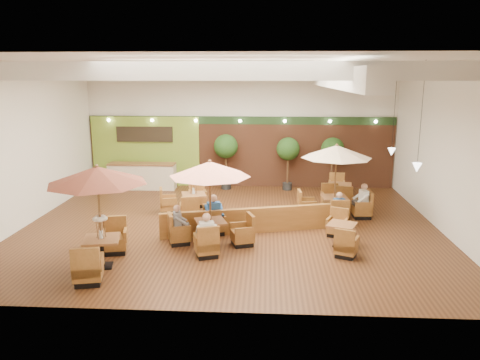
# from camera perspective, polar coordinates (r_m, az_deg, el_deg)

# --- Properties ---
(room) EXTENTS (14.04, 14.00, 5.52)m
(room) POSITION_cam_1_polar(r_m,az_deg,el_deg) (16.58, -0.03, 7.75)
(room) COLOR #381E0F
(room) RESTS_ON ground
(service_counter) EXTENTS (3.00, 0.75, 1.18)m
(service_counter) POSITION_cam_1_polar(r_m,az_deg,el_deg) (21.61, -11.82, 0.46)
(service_counter) COLOR beige
(service_counter) RESTS_ON ground
(booth_divider) EXTENTS (5.85, 1.74, 0.83)m
(booth_divider) POSITION_cam_1_polar(r_m,az_deg,el_deg) (15.32, 1.50, -4.95)
(booth_divider) COLOR brown
(booth_divider) RESTS_ON ground
(table_0) EXTENTS (2.61, 2.87, 2.82)m
(table_0) POSITION_cam_1_polar(r_m,az_deg,el_deg) (12.70, -16.91, -1.22)
(table_0) COLOR brown
(table_0) RESTS_ON ground
(table_1) EXTENTS (2.72, 2.72, 2.63)m
(table_1) POSITION_cam_1_polar(r_m,az_deg,el_deg) (13.92, -3.67, -0.90)
(table_1) COLOR brown
(table_1) RESTS_ON ground
(table_2) EXTENTS (2.66, 2.66, 2.70)m
(table_2) POSITION_cam_1_polar(r_m,az_deg,el_deg) (16.94, 11.61, 1.46)
(table_2) COLOR brown
(table_2) RESTS_ON ground
(table_3) EXTENTS (1.86, 2.67, 1.54)m
(table_3) POSITION_cam_1_polar(r_m,az_deg,el_deg) (17.53, -6.46, -2.63)
(table_3) COLOR brown
(table_3) RESTS_ON ground
(table_4) EXTENTS (1.04, 2.52, 0.88)m
(table_4) POSITION_cam_1_polar(r_m,az_deg,el_deg) (14.52, 12.25, -6.59)
(table_4) COLOR brown
(table_4) RESTS_ON ground
(table_5) EXTENTS (1.01, 2.70, 0.98)m
(table_5) POSITION_cam_1_polar(r_m,az_deg,el_deg) (19.30, 12.08, -1.64)
(table_5) COLOR brown
(table_5) RESTS_ON ground
(topiary_0) EXTENTS (1.07, 1.07, 2.49)m
(topiary_0) POSITION_cam_1_polar(r_m,az_deg,el_deg) (20.91, -1.74, 3.86)
(topiary_0) COLOR black
(topiary_0) RESTS_ON ground
(topiary_1) EXTENTS (1.02, 1.02, 2.37)m
(topiary_1) POSITION_cam_1_polar(r_m,az_deg,el_deg) (20.86, 5.88, 3.54)
(topiary_1) COLOR black
(topiary_1) RESTS_ON ground
(topiary_2) EXTENTS (1.02, 1.02, 2.38)m
(topiary_2) POSITION_cam_1_polar(r_m,az_deg,el_deg) (21.04, 11.22, 3.46)
(topiary_2) COLOR black
(topiary_2) RESTS_ON ground
(diner_0) EXTENTS (0.45, 0.40, 0.84)m
(diner_0) POSITION_cam_1_polar(r_m,az_deg,el_deg) (13.28, -4.12, -6.16)
(diner_0) COLOR white
(diner_0) RESTS_ON ground
(diner_1) EXTENTS (0.46, 0.42, 0.85)m
(diner_1) POSITION_cam_1_polar(r_m,az_deg,el_deg) (15.10, -3.18, -3.80)
(diner_1) COLOR #24559D
(diner_1) RESTS_ON ground
(diner_2) EXTENTS (0.38, 0.43, 0.78)m
(diner_2) POSITION_cam_1_polar(r_m,az_deg,el_deg) (14.34, -7.45, -4.90)
(diner_2) COLOR gray
(diner_2) RESTS_ON ground
(diner_3) EXTENTS (0.40, 0.35, 0.75)m
(diner_3) POSITION_cam_1_polar(r_m,az_deg,el_deg) (16.24, 11.92, -3.02)
(diner_3) COLOR #24559D
(diner_3) RESTS_ON ground
(diner_4) EXTENTS (0.38, 0.43, 0.81)m
(diner_4) POSITION_cam_1_polar(r_m,az_deg,el_deg) (17.35, 14.69, -2.07)
(diner_4) COLOR white
(diner_4) RESTS_ON ground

